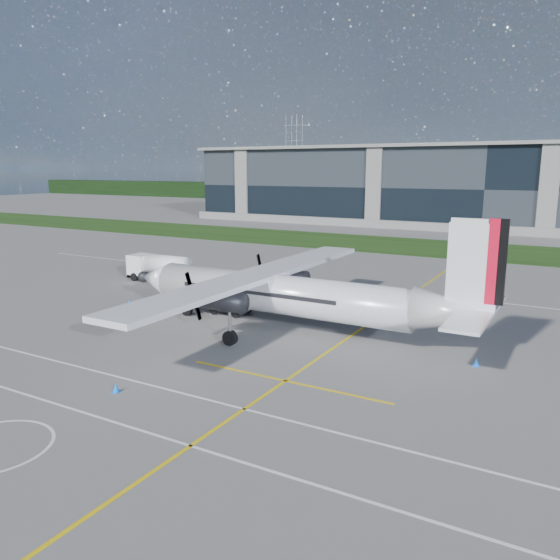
{
  "coord_description": "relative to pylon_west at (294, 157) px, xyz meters",
  "views": [
    {
      "loc": [
        16.29,
        -29.99,
        11.13
      ],
      "look_at": [
        -2.64,
        3.35,
        3.27
      ],
      "focal_mm": 35.0,
      "sensor_mm": 36.0,
      "label": 1
    }
  ],
  "objects": [
    {
      "name": "yellow_taxiway_centerline",
      "position": [
        83.0,
        -140.0,
        -14.99
      ],
      "size": [
        0.2,
        70.0,
        0.01
      ],
      "primitive_type": "cube",
      "color": "yellow",
      "rests_on": "ground"
    },
    {
      "name": "safety_cone_portwing",
      "position": [
        76.23,
        -161.54,
        -14.75
      ],
      "size": [
        0.36,
        0.36,
        0.5
      ],
      "primitive_type": "cone",
      "color": "blue",
      "rests_on": "ground"
    },
    {
      "name": "fuel_tanker_truck",
      "position": [
        58.91,
        -139.42,
        -13.63
      ],
      "size": [
        7.31,
        2.38,
        2.74
      ],
      "primitive_type": null,
      "color": "white",
      "rests_on": "ground"
    },
    {
      "name": "baggage_tug",
      "position": [
        72.63,
        -146.0,
        -14.0
      ],
      "size": [
        3.34,
        2.0,
        2.0
      ],
      "primitive_type": null,
      "color": "silver",
      "rests_on": "ground"
    },
    {
      "name": "safety_cone_stbdwing",
      "position": [
        76.5,
        -133.59,
        -14.75
      ],
      "size": [
        0.36,
        0.36,
        0.5
      ],
      "primitive_type": "cone",
      "color": "blue",
      "rests_on": "ground"
    },
    {
      "name": "safety_cone_nose_stbd",
      "position": [
        66.81,
        -146.84,
        -14.75
      ],
      "size": [
        0.36,
        0.36,
        0.5
      ],
      "primitive_type": "cone",
      "color": "blue",
      "rests_on": "ground"
    },
    {
      "name": "terminal_building",
      "position": [
        80.0,
        -70.0,
        -7.5
      ],
      "size": [
        120.0,
        20.0,
        15.0
      ],
      "primitive_type": "cube",
      "color": "black",
      "rests_on": "ground"
    },
    {
      "name": "ground",
      "position": [
        80.0,
        -110.0,
        -15.0
      ],
      "size": [
        400.0,
        400.0,
        0.0
      ],
      "primitive_type": "plane",
      "color": "#5E5C59",
      "rests_on": "ground"
    },
    {
      "name": "turboprop_aircraft",
      "position": [
        79.0,
        -148.16,
        -10.78
      ],
      "size": [
        27.14,
        28.15,
        8.44
      ],
      "primitive_type": null,
      "color": "white",
      "rests_on": "ground"
    },
    {
      "name": "tree_line",
      "position": [
        80.0,
        -10.0,
        -12.0
      ],
      "size": [
        400.0,
        6.0,
        6.0
      ],
      "primitive_type": "cube",
      "color": "black",
      "rests_on": "ground"
    },
    {
      "name": "grass_strip",
      "position": [
        80.0,
        -102.0,
        -14.98
      ],
      "size": [
        400.0,
        18.0,
        0.04
      ],
      "primitive_type": "cube",
      "color": "#193A10",
      "rests_on": "ground"
    },
    {
      "name": "ground_crew_person",
      "position": [
        67.77,
        -143.8,
        -13.96
      ],
      "size": [
        0.62,
        0.86,
        2.09
      ],
      "primitive_type": "imported",
      "rotation": [
        0.0,
        0.0,
        1.59
      ],
      "color": "#F25907",
      "rests_on": "ground"
    },
    {
      "name": "pylon_west",
      "position": [
        0.0,
        0.0,
        0.0
      ],
      "size": [
        9.0,
        4.6,
        30.0
      ],
      "primitive_type": null,
      "color": "gray",
      "rests_on": "ground"
    },
    {
      "name": "white_lane_line",
      "position": [
        80.0,
        -164.0,
        -14.99
      ],
      "size": [
        90.0,
        0.15,
        0.01
      ],
      "primitive_type": "cube",
      "color": "white",
      "rests_on": "ground"
    },
    {
      "name": "safety_cone_tail",
      "position": [
        91.42,
        -148.63,
        -14.75
      ],
      "size": [
        0.36,
        0.36,
        0.5
      ],
      "primitive_type": "cone",
      "color": "blue",
      "rests_on": "ground"
    },
    {
      "name": "safety_cone_fwd",
      "position": [
        63.67,
        -147.94,
        -14.75
      ],
      "size": [
        0.36,
        0.36,
        0.5
      ],
      "primitive_type": "cone",
      "color": "blue",
      "rests_on": "ground"
    }
  ]
}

